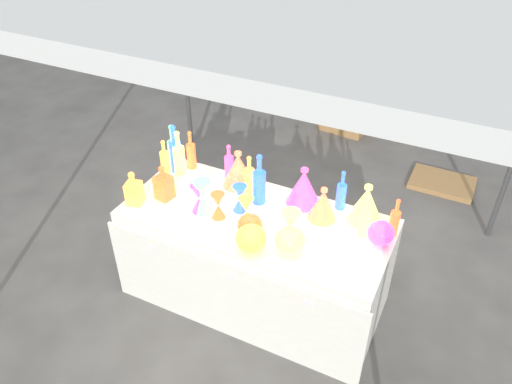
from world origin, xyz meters
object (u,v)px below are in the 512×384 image
at_px(decanter_0, 133,188).
at_px(lampshade_0, 238,169).
at_px(cardboard_box_closed, 346,115).
at_px(hourglass_0, 218,206).
at_px(globe_0, 251,240).
at_px(bottle_0, 164,156).
at_px(display_table, 255,258).

bearing_deg(decanter_0, lampshade_0, 29.22).
height_order(cardboard_box_closed, lampshade_0, lampshade_0).
distance_m(decanter_0, hourglass_0, 0.60).
height_order(hourglass_0, globe_0, hourglass_0).
relative_size(decanter_0, hourglass_0, 1.35).
bearing_deg(globe_0, bottle_0, 152.81).
bearing_deg(hourglass_0, display_table, 25.62).
xyz_separation_m(display_table, lampshade_0, (-0.28, 0.29, 0.51)).
distance_m(display_table, decanter_0, 0.98).
bearing_deg(lampshade_0, bottle_0, -155.41).
bearing_deg(decanter_0, hourglass_0, -3.39).
relative_size(cardboard_box_closed, hourglass_0, 2.69).
bearing_deg(cardboard_box_closed, bottle_0, -98.36).
relative_size(display_table, lampshade_0, 6.77).
bearing_deg(cardboard_box_closed, display_table, -80.26).
xyz_separation_m(hourglass_0, lampshade_0, (-0.06, 0.39, 0.04)).
bearing_deg(display_table, lampshade_0, 133.85).
height_order(decanter_0, globe_0, decanter_0).
relative_size(bottle_0, lampshade_0, 0.99).
distance_m(bottle_0, hourglass_0, 0.70).
xyz_separation_m(cardboard_box_closed, lampshade_0, (-0.07, -2.51, 0.70)).
distance_m(display_table, bottle_0, 1.01).
height_order(display_table, hourglass_0, hourglass_0).
bearing_deg(bottle_0, cardboard_box_closed, 76.23).
bearing_deg(bottle_0, globe_0, -27.19).
distance_m(bottle_0, lampshade_0, 0.58).
bearing_deg(display_table, hourglass_0, -154.38).
relative_size(hourglass_0, globe_0, 0.98).
height_order(decanter_0, hourglass_0, decanter_0).
height_order(display_table, cardboard_box_closed, display_table).
bearing_deg(globe_0, display_table, 111.45).
bearing_deg(globe_0, hourglass_0, 150.54).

